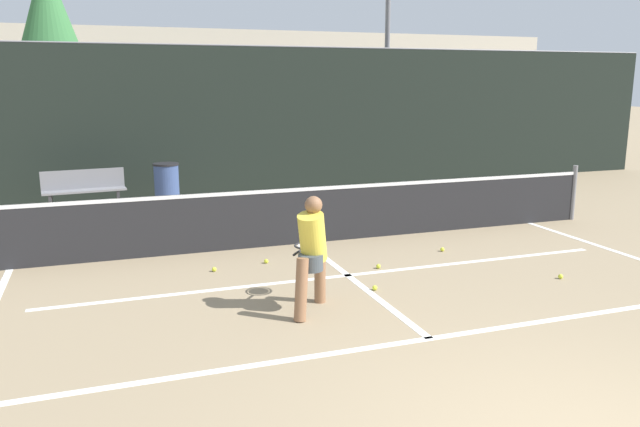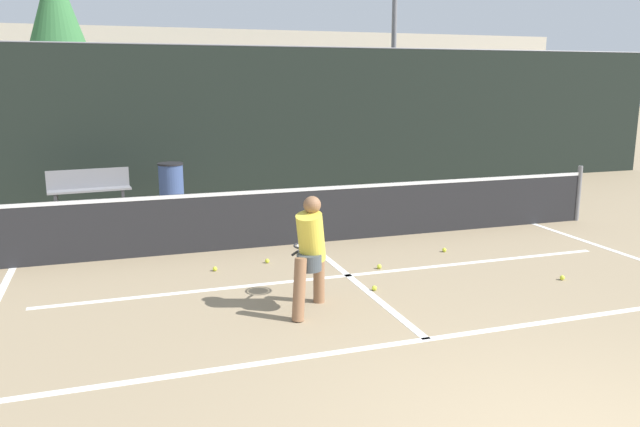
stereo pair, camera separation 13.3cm
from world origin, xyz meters
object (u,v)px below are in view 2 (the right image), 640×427
trash_bin (171,185)px  parked_car (361,146)px  player_practicing (310,250)px  courtside_bench (89,188)px

trash_bin → parked_car: size_ratio=0.21×
player_practicing → courtside_bench: (-2.63, 7.00, -0.26)m
courtside_bench → parked_car: size_ratio=0.36×
player_practicing → trash_bin: bearing=47.5°
player_practicing → courtside_bench: bearing=60.1°
player_practicing → parked_car: (5.56, 12.05, -0.14)m
trash_bin → parked_car: (6.53, 5.21, 0.12)m
trash_bin → parked_car: 8.35m
courtside_bench → parked_car: 9.63m
player_practicing → courtside_bench: player_practicing is taller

